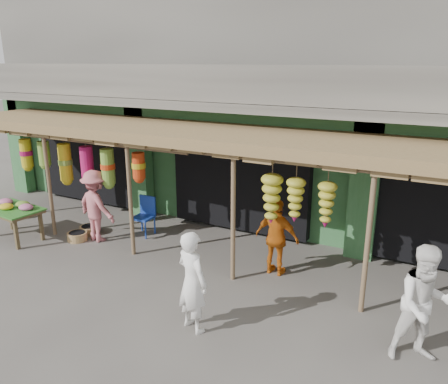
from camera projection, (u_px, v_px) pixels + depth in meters
The scene contains 12 objects.
ground at pixel (195, 264), 9.33m from camera, with size 80.00×80.00×0.00m, color #514C47.
building at pixel (282, 90), 12.48m from camera, with size 16.40×6.80×7.00m.
awning at pixel (208, 139), 9.31m from camera, with size 14.00×2.70×2.79m.
flower_table at pixel (13, 209), 10.48m from camera, with size 1.64×1.06×0.93m.
blue_chair at pixel (145, 213), 10.84m from camera, with size 0.47×0.48×0.96m.
basket_left at pixel (77, 236), 10.56m from camera, with size 0.48×0.48×0.20m, color #9A6746.
basket_mid at pixel (90, 230), 10.99m from camera, with size 0.49×0.49×0.19m, color #8A5D3E.
basket_right at pixel (21, 214), 12.10m from camera, with size 0.39×0.39×0.18m, color #8B5E41.
person_front at pixel (192, 282), 6.87m from camera, with size 0.61×0.40×1.69m, color white.
person_right at pixel (425, 305), 6.14m from camera, with size 0.86×0.67×1.77m, color white.
person_vendor at pixel (277, 238), 8.72m from camera, with size 0.92×0.38×1.58m, color #C45F12.
person_shopper at pixel (96, 206), 10.36m from camera, with size 1.13×0.65×1.74m, color #C0656C.
Camera 1 is at (4.51, -7.21, 4.19)m, focal length 35.00 mm.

